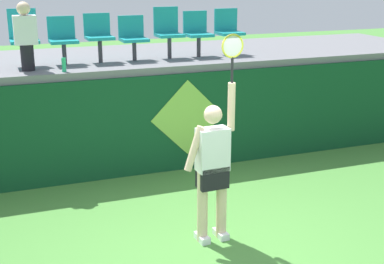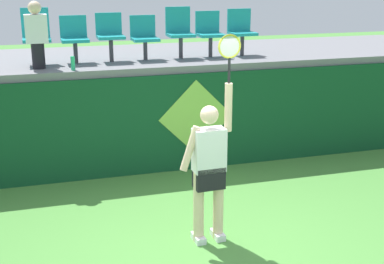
{
  "view_description": "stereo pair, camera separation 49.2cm",
  "coord_description": "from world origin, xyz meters",
  "views": [
    {
      "loc": [
        -2.38,
        -5.34,
        3.27
      ],
      "look_at": [
        0.02,
        1.03,
        1.23
      ],
      "focal_mm": 51.25,
      "sensor_mm": 36.0,
      "label": 1
    },
    {
      "loc": [
        -1.91,
        -5.49,
        3.27
      ],
      "look_at": [
        0.02,
        1.03,
        1.23
      ],
      "focal_mm": 51.25,
      "sensor_mm": 36.0,
      "label": 2
    }
  ],
  "objects": [
    {
      "name": "stadium_chair_6",
      "position": [
        1.75,
        3.76,
        2.21
      ],
      "size": [
        0.44,
        0.42,
        0.81
      ],
      "color": "#38383D",
      "rests_on": "spectator_platform"
    },
    {
      "name": "stadium_chair_2",
      "position": [
        -0.6,
        3.75,
        2.22
      ],
      "size": [
        0.44,
        0.42,
        0.8
      ],
      "color": "#38383D",
      "rests_on": "spectator_platform"
    },
    {
      "name": "stadium_chair_5",
      "position": [
        1.15,
        3.76,
        2.2
      ],
      "size": [
        0.44,
        0.42,
        0.79
      ],
      "color": "#38383D",
      "rests_on": "spectator_platform"
    },
    {
      "name": "tennis_ball",
      "position": [
        -0.03,
        0.42,
        0.03
      ],
      "size": [
        0.07,
        0.07,
        0.07
      ],
      "primitive_type": "sphere",
      "color": "#D1E533",
      "rests_on": "ground_plane"
    },
    {
      "name": "wall_signage_mount",
      "position": [
        0.63,
        2.84,
        0.0
      ],
      "size": [
        1.27,
        0.01,
        1.53
      ],
      "color": "#0F4223",
      "rests_on": "ground_plane"
    },
    {
      "name": "spectator_platform",
      "position": [
        0.0,
        4.31,
        1.69
      ],
      "size": [
        12.18,
        2.82,
        0.12
      ],
      "primitive_type": "cube",
      "color": "slate",
      "rests_on": "court_back_wall"
    },
    {
      "name": "stadium_chair_4",
      "position": [
        0.61,
        3.76,
        2.24
      ],
      "size": [
        0.44,
        0.42,
        0.87
      ],
      "color": "#38383D",
      "rests_on": "spectator_platform"
    },
    {
      "name": "ground_plane",
      "position": [
        0.0,
        0.0,
        0.0
      ],
      "size": [
        40.0,
        40.0,
        0.0
      ],
      "primitive_type": "plane",
      "color": "#478438"
    },
    {
      "name": "court_back_wall",
      "position": [
        0.0,
        2.95,
        0.82
      ],
      "size": [
        12.18,
        0.2,
        1.63
      ],
      "primitive_type": "cube",
      "color": "#0F4223",
      "rests_on": "ground_plane"
    },
    {
      "name": "spectator_0",
      "position": [
        -1.79,
        3.35,
        2.29
      ],
      "size": [
        0.34,
        0.2,
        1.04
      ],
      "color": "black",
      "rests_on": "spectator_platform"
    },
    {
      "name": "stadium_chair_3",
      "position": [
        -0.02,
        3.75,
        2.17
      ],
      "size": [
        0.44,
        0.42,
        0.74
      ],
      "color": "#38383D",
      "rests_on": "spectator_platform"
    },
    {
      "name": "tennis_player",
      "position": [
        0.05,
        0.39,
        0.98
      ],
      "size": [
        0.75,
        0.28,
        2.55
      ],
      "color": "white",
      "rests_on": "ground_plane"
    },
    {
      "name": "stadium_chair_1",
      "position": [
        -1.19,
        3.75,
        2.19
      ],
      "size": [
        0.44,
        0.42,
        0.77
      ],
      "color": "#38383D",
      "rests_on": "spectator_platform"
    },
    {
      "name": "stadium_chair_0",
      "position": [
        -1.79,
        3.76,
        2.25
      ],
      "size": [
        0.44,
        0.42,
        0.9
      ],
      "color": "#38383D",
      "rests_on": "spectator_platform"
    },
    {
      "name": "water_bottle",
      "position": [
        -1.29,
        3.05,
        1.86
      ],
      "size": [
        0.07,
        0.07,
        0.21
      ],
      "primitive_type": "cylinder",
      "color": "#26B272",
      "rests_on": "spectator_platform"
    }
  ]
}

